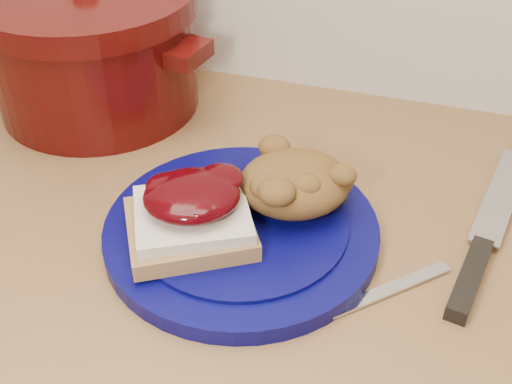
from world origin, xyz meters
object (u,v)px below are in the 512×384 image
(chef_knife, at_px, (479,253))
(dutch_oven, at_px, (94,48))
(plate, at_px, (241,231))
(butter_knife, at_px, (375,295))
(pepper_grinder, at_px, (25,54))

(chef_knife, relative_size, dutch_oven, 0.87)
(plate, relative_size, dutch_oven, 0.84)
(chef_knife, xyz_separation_m, butter_knife, (-0.09, -0.08, -0.01))
(butter_knife, bearing_deg, chef_knife, -2.06)
(plate, height_order, chef_knife, plate)
(butter_knife, height_order, dutch_oven, dutch_oven)
(butter_knife, distance_m, dutch_oven, 0.51)
(dutch_oven, bearing_deg, pepper_grinder, 180.00)
(butter_knife, bearing_deg, dutch_oven, 104.88)
(dutch_oven, xyz_separation_m, pepper_grinder, (-0.11, 0.00, -0.02))
(chef_knife, bearing_deg, dutch_oven, 82.86)
(chef_knife, height_order, pepper_grinder, pepper_grinder)
(chef_knife, distance_m, pepper_grinder, 0.66)
(butter_knife, bearing_deg, pepper_grinder, 110.34)
(butter_knife, distance_m, pepper_grinder, 0.60)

